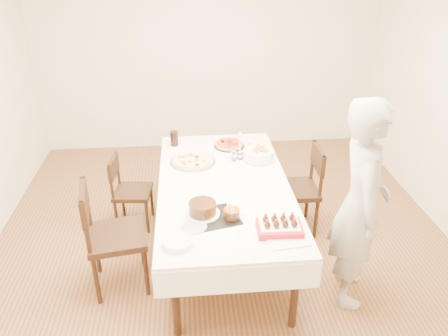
{
  "coord_description": "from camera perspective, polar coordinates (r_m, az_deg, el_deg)",
  "views": [
    {
      "loc": [
        -0.31,
        -3.29,
        2.67
      ],
      "look_at": [
        -0.01,
        0.01,
        0.91
      ],
      "focal_mm": 35.0,
      "sensor_mm": 36.0,
      "label": 1
    }
  ],
  "objects": [
    {
      "name": "taper_candle",
      "position": [
        4.21,
        2.08,
        2.99
      ],
      "size": [
        0.07,
        0.07,
        0.29
      ],
      "primitive_type": "cylinder",
      "rotation": [
        0.0,
        0.0,
        0.24
      ],
      "color": "white",
      "rests_on": "dining_table"
    },
    {
      "name": "birthday_cake",
      "position": [
        3.34,
        1.01,
        -5.49
      ],
      "size": [
        0.15,
        0.15,
        0.13
      ],
      "primitive_type": "cylinder",
      "rotation": [
        0.0,
        0.0,
        0.28
      ],
      "color": "#3C2010",
      "rests_on": "dining_table"
    },
    {
      "name": "cola_glass",
      "position": [
        4.54,
        -6.52,
        3.84
      ],
      "size": [
        0.1,
        0.1,
        0.15
      ],
      "primitive_type": "cylinder",
      "rotation": [
        0.0,
        0.0,
        0.16
      ],
      "color": "black",
      "rests_on": "dining_table"
    },
    {
      "name": "cake_board",
      "position": [
        3.4,
        -0.93,
        -6.42
      ],
      "size": [
        0.39,
        0.39,
        0.01
      ],
      "primitive_type": "cube",
      "rotation": [
        0.0,
        0.0,
        0.23
      ],
      "color": "black",
      "rests_on": "dining_table"
    },
    {
      "name": "strawberry_box",
      "position": [
        3.25,
        7.25,
        -7.66
      ],
      "size": [
        0.34,
        0.23,
        0.08
      ],
      "primitive_type": null,
      "rotation": [
        0.0,
        0.0,
        -0.04
      ],
      "color": "#A51225",
      "rests_on": "dining_table"
    },
    {
      "name": "layer_cake",
      "position": [
        3.4,
        -2.82,
        -5.32
      ],
      "size": [
        0.3,
        0.3,
        0.11
      ],
      "primitive_type": "cylinder",
      "rotation": [
        0.0,
        0.0,
        0.1
      ],
      "color": "#361F0D",
      "rests_on": "dining_table"
    },
    {
      "name": "pizza_white",
      "position": [
        4.19,
        -4.09,
        0.95
      ],
      "size": [
        0.53,
        0.53,
        0.04
      ],
      "primitive_type": "cylinder",
      "rotation": [
        0.0,
        0.0,
        -0.22
      ],
      "color": "beige",
      "rests_on": "dining_table"
    },
    {
      "name": "pizza_pepperoni",
      "position": [
        4.52,
        0.69,
        3.11
      ],
      "size": [
        0.33,
        0.33,
        0.04
      ],
      "primitive_type": "cylinder",
      "rotation": [
        0.0,
        0.0,
        0.05
      ],
      "color": "red",
      "rests_on": "dining_table"
    },
    {
      "name": "pasta_bowl",
      "position": [
        4.24,
        4.51,
        1.8
      ],
      "size": [
        0.3,
        0.3,
        0.09
      ],
      "primitive_type": "cylinder",
      "rotation": [
        0.0,
        0.0,
        -0.01
      ],
      "color": "white",
      "rests_on": "dining_table"
    },
    {
      "name": "box_lid",
      "position": [
        3.19,
        8.27,
        -9.38
      ],
      "size": [
        0.31,
        0.22,
        0.02
      ],
      "primitive_type": "cube",
      "rotation": [
        0.0,
        0.0,
        0.11
      ],
      "color": "beige",
      "rests_on": "dining_table"
    },
    {
      "name": "chair_left_dessert",
      "position": [
        3.73,
        -13.8,
        -8.66
      ],
      "size": [
        0.58,
        0.58,
        0.99
      ],
      "primitive_type": null,
      "rotation": [
        0.0,
        0.0,
        3.3
      ],
      "color": "black",
      "rests_on": "floor"
    },
    {
      "name": "red_placemat",
      "position": [
        4.46,
        4.3,
        2.35
      ],
      "size": [
        0.33,
        0.33,
        0.01
      ],
      "primitive_type": "cube",
      "rotation": [
        0.0,
        0.0,
        -0.43
      ],
      "color": "#B21E1E",
      "rests_on": "dining_table"
    },
    {
      "name": "person",
      "position": [
        3.49,
        17.36,
        -4.68
      ],
      "size": [
        0.54,
        0.7,
        1.72
      ],
      "primitive_type": "imported",
      "rotation": [
        0.0,
        0.0,
        1.35
      ],
      "color": "#B8B4AE",
      "rests_on": "floor"
    },
    {
      "name": "plate_stack",
      "position": [
        3.12,
        -6.08,
        -9.63
      ],
      "size": [
        0.26,
        0.26,
        0.05
      ],
      "primitive_type": "cylinder",
      "rotation": [
        0.0,
        0.0,
        0.25
      ],
      "color": "white",
      "rests_on": "dining_table"
    },
    {
      "name": "shaker_pair",
      "position": [
        4.2,
        1.3,
        1.7
      ],
      "size": [
        0.13,
        0.13,
        0.12
      ],
      "primitive_type": null,
      "rotation": [
        0.0,
        0.0,
        -0.34
      ],
      "color": "white",
      "rests_on": "dining_table"
    },
    {
      "name": "chair_right_savory",
      "position": [
        4.38,
        9.33,
        -2.79
      ],
      "size": [
        0.48,
        0.48,
        0.91
      ],
      "primitive_type": null,
      "rotation": [
        0.0,
        0.0,
        -0.03
      ],
      "color": "black",
      "rests_on": "floor"
    },
    {
      "name": "wall_back",
      "position": [
        5.95,
        -2.2,
        15.1
      ],
      "size": [
        4.5,
        0.04,
        2.7
      ],
      "primitive_type": "cube",
      "color": "beige",
      "rests_on": "floor"
    },
    {
      "name": "dining_table",
      "position": [
        4.03,
        -0.0,
        -6.7
      ],
      "size": [
        1.68,
        2.37,
        0.75
      ],
      "primitive_type": "cube",
      "rotation": [
        0.0,
        0.0,
        -0.27
      ],
      "color": "white",
      "rests_on": "floor"
    },
    {
      "name": "chair_left_savory",
      "position": [
        4.52,
        -11.83,
        -3.08
      ],
      "size": [
        0.43,
        0.43,
        0.77
      ],
      "primitive_type": null,
      "rotation": [
        0.0,
        0.0,
        3.05
      ],
      "color": "black",
      "rests_on": "floor"
    },
    {
      "name": "china_plate",
      "position": [
        3.29,
        -3.96,
        -7.67
      ],
      "size": [
        0.25,
        0.25,
        0.01
      ],
      "primitive_type": "cylinder",
      "rotation": [
        0.0,
        0.0,
        0.29
      ],
      "color": "white",
      "rests_on": "dining_table"
    },
    {
      "name": "floor",
      "position": [
        4.25,
        0.12,
        -10.95
      ],
      "size": [
        5.0,
        5.0,
        0.0
      ],
      "primitive_type": "plane",
      "color": "#55321D",
      "rests_on": "ground"
    }
  ]
}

